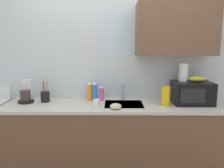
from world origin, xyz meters
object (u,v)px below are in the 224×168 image
(microwave, at_px, (192,93))
(paper_towel_roll, at_px, (183,72))
(banana_bunch, at_px, (197,79))
(dish_soap_bottle_orange, at_px, (90,92))
(cereal_canister, at_px, (166,96))
(coffee_maker, at_px, (26,94))
(dish_soap_bottle_blue, at_px, (95,92))
(small_bowl, at_px, (116,106))
(mug_white, at_px, (96,104))
(utensil_crock, at_px, (45,96))
(dish_soap_bottle_pink, at_px, (102,93))

(microwave, relative_size, paper_towel_roll, 2.09)
(banana_bunch, distance_m, dish_soap_bottle_orange, 1.33)
(paper_towel_roll, relative_size, cereal_canister, 0.97)
(banana_bunch, height_order, coffee_maker, banana_bunch)
(coffee_maker, relative_size, dish_soap_bottle_blue, 1.15)
(microwave, distance_m, coffee_maker, 2.04)
(dish_soap_bottle_blue, distance_m, small_bowl, 0.49)
(mug_white, xyz_separation_m, utensil_crock, (-0.66, 0.26, 0.02))
(banana_bunch, distance_m, utensil_crock, 1.88)
(dish_soap_bottle_orange, bearing_deg, microwave, -6.10)
(banana_bunch, xyz_separation_m, small_bowl, (-0.98, -0.25, -0.27))
(banana_bunch, distance_m, dish_soap_bottle_blue, 1.27)
(coffee_maker, bearing_deg, dish_soap_bottle_pink, 5.49)
(microwave, xyz_separation_m, cereal_canister, (-0.34, -0.10, -0.02))
(cereal_canister, height_order, small_bowl, cereal_canister)
(dish_soap_bottle_pink, bearing_deg, banana_bunch, -7.29)
(small_bowl, bearing_deg, microwave, 14.99)
(mug_white, relative_size, small_bowl, 0.73)
(paper_towel_roll, relative_size, small_bowl, 1.69)
(paper_towel_roll, distance_m, coffee_maker, 1.96)
(dish_soap_bottle_pink, distance_m, small_bowl, 0.44)
(cereal_canister, relative_size, mug_white, 2.39)
(banana_bunch, relative_size, small_bowl, 1.54)
(microwave, height_order, cereal_canister, microwave)
(banana_bunch, height_order, dish_soap_bottle_blue, banana_bunch)
(dish_soap_bottle_pink, bearing_deg, mug_white, -96.75)
(dish_soap_bottle_pink, distance_m, mug_white, 0.34)
(cereal_canister, xyz_separation_m, small_bowl, (-0.59, -0.15, -0.08))
(banana_bunch, relative_size, cereal_canister, 0.88)
(dish_soap_bottle_orange, distance_m, mug_white, 0.35)
(banana_bunch, xyz_separation_m, utensil_crock, (-1.86, 0.07, -0.23))
(dish_soap_bottle_orange, relative_size, small_bowl, 1.90)
(microwave, height_order, coffee_maker, coffee_maker)
(microwave, distance_m, dish_soap_bottle_blue, 1.21)
(cereal_canister, relative_size, small_bowl, 1.75)
(coffee_maker, height_order, utensil_crock, utensil_crock)
(coffee_maker, xyz_separation_m, dish_soap_bottle_blue, (0.85, 0.09, 0.01))
(microwave, relative_size, dish_soap_bottle_pink, 2.31)
(banana_bunch, distance_m, coffee_maker, 2.10)
(microwave, xyz_separation_m, mug_white, (-1.15, -0.19, -0.09))
(cereal_canister, bearing_deg, paper_towel_roll, 32.01)
(microwave, bearing_deg, small_bowl, -165.01)
(small_bowl, bearing_deg, mug_white, 164.74)
(dish_soap_bottle_pink, height_order, dish_soap_bottle_orange, dish_soap_bottle_orange)
(microwave, height_order, paper_towel_roll, paper_towel_roll)
(banana_bunch, height_order, cereal_canister, banana_bunch)
(utensil_crock, bearing_deg, paper_towel_roll, -0.66)
(utensil_crock, bearing_deg, dish_soap_bottle_pink, 6.35)
(microwave, distance_m, cereal_canister, 0.35)
(dish_soap_bottle_pink, height_order, small_bowl, dish_soap_bottle_pink)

